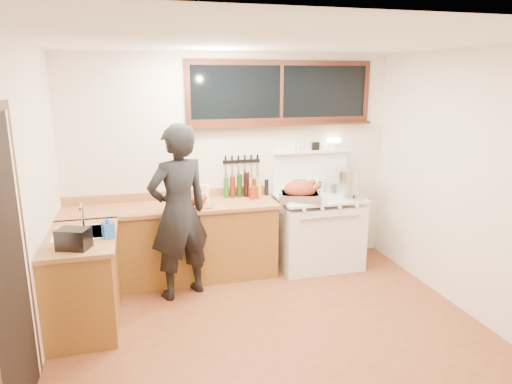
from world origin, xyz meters
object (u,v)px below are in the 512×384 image
object	(u,v)px
roast_turkey	(300,192)
vintage_stove	(318,230)
man	(179,213)
cutting_board	(198,201)

from	to	relation	value
roast_turkey	vintage_stove	bearing A→B (deg)	26.25
man	roast_turkey	size ratio (longest dim) A/B	3.34
vintage_stove	roast_turkey	distance (m)	0.63
cutting_board	roast_turkey	world-z (taller)	roast_turkey
vintage_stove	cutting_board	size ratio (longest dim) A/B	3.79
man	cutting_board	xyz separation A→B (m)	(0.25, 0.34, 0.01)
man	cutting_board	bearing A→B (deg)	54.15
vintage_stove	man	size ratio (longest dim) A/B	0.84
vintage_stove	cutting_board	world-z (taller)	vintage_stove
vintage_stove	roast_turkey	xyz separation A→B (m)	(-0.30, -0.15, 0.54)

